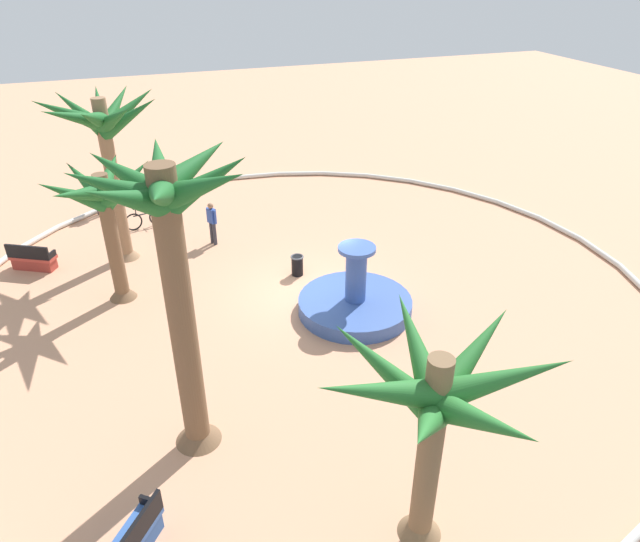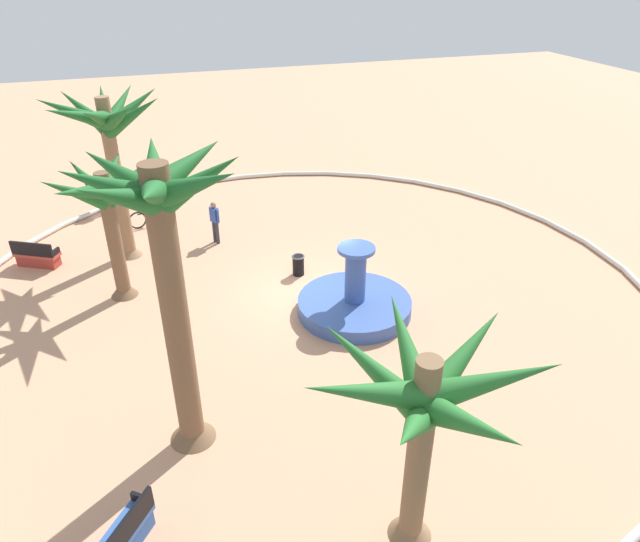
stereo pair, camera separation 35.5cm
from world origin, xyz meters
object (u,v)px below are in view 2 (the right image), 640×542
Objects in this scene: bench_west at (121,541)px; bicycle_red_frame at (150,217)px; fountain at (354,303)px; palm_tree_by_curb at (165,248)px; palm_tree_near_fountain at (107,201)px; person_cyclist_photo at (215,220)px; palm_tree_mid_plaza at (424,404)px; person_cyclist_helmet at (102,193)px; bench_east at (37,257)px; palm_tree_far_side at (107,131)px; trash_bin at (298,265)px.

bicycle_red_frame is (-1.46, -14.84, 0.04)m from bench_west.
fountain is 8.07m from palm_tree_by_curb.
palm_tree_near_fountain is at bearing -25.70° from fountain.
bicycle_red_frame is 1.00× the size of person_cyclist_photo.
person_cyclist_photo reaches higher than bicycle_red_frame.
palm_tree_near_fountain is at bearing 39.93° from person_cyclist_photo.
palm_tree_by_curb is (5.46, 3.75, 4.62)m from fountain.
palm_tree_by_curb reaches higher than palm_tree_mid_plaza.
palm_tree_by_curb is at bearing -46.62° from palm_tree_mid_plaza.
bicycle_red_frame is at bearing -76.77° from palm_tree_mid_plaza.
palm_tree_near_fountain is 7.62m from person_cyclist_helmet.
person_cyclist_helmet is at bearing -46.65° from person_cyclist_photo.
person_cyclist_photo is at bearing -140.07° from palm_tree_near_fountain.
bench_east is (7.82, -13.90, -2.99)m from palm_tree_mid_plaza.
palm_tree_far_side is at bearing -92.58° from bench_west.
bench_east reaches higher than bicycle_red_frame.
palm_tree_mid_plaza is at bearing 76.58° from fountain.
palm_tree_near_fountain is 2.69× the size of person_cyclist_helmet.
palm_tree_by_curb is 4.11× the size of person_cyclist_photo.
bicycle_red_frame is at bearing -89.28° from palm_tree_by_curb.
palm_tree_by_curb reaches higher than palm_tree_far_side.
palm_tree_far_side is 3.59× the size of person_cyclist_photo.
person_cyclist_photo is (-4.06, 4.30, 0.01)m from person_cyclist_helmet.
palm_tree_near_fountain reaches higher than bench_east.
fountain is 2.15× the size of bench_east.
palm_tree_far_side reaches higher than person_cyclist_photo.
trash_bin is (-0.82, -10.41, -2.95)m from palm_tree_mid_plaza.
palm_tree_by_curb is 4.10× the size of bicycle_red_frame.
palm_tree_by_curb is 4.14× the size of person_cyclist_helmet.
person_cyclist_helmet is (7.35, -10.47, 0.61)m from fountain.
bench_east is at bearing 61.37° from person_cyclist_helmet.
person_cyclist_helmet reaches higher than bench_east.
bench_west is at bearing 88.22° from palm_tree_near_fountain.
palm_tree_by_curb is 5.49m from bench_west.
fountain is 2.12× the size of person_cyclist_helmet.
palm_tree_mid_plaza is 6.18× the size of trash_bin.
person_cyclist_photo is at bearing 178.83° from bench_east.
palm_tree_mid_plaza is at bearing 114.53° from palm_tree_near_fountain.
palm_tree_near_fountain is 6.13× the size of trash_bin.
person_cyclist_photo is (-3.48, -2.91, -2.38)m from palm_tree_near_fountain.
bench_west is 13.03m from person_cyclist_photo.
palm_tree_near_fountain is 5.12m from bench_east.
palm_tree_near_fountain reaches higher than bicycle_red_frame.
palm_tree_by_curb reaches higher than person_cyclist_photo.
palm_tree_mid_plaza is 6.18m from bench_west.
person_cyclist_photo is (1.48, -13.77, -2.40)m from palm_tree_mid_plaza.
fountain is 9.93m from palm_tree_far_side.
palm_tree_by_curb reaches higher than bench_west.
bicycle_red_frame is at bearing -110.29° from palm_tree_far_side.
trash_bin is at bearing -94.51° from palm_tree_mid_plaza.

